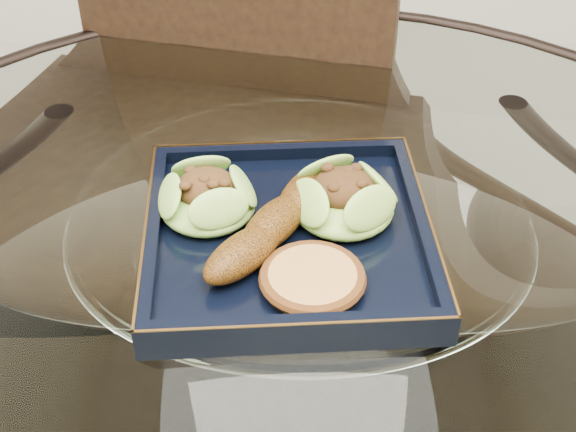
{
  "coord_description": "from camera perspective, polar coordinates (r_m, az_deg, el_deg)",
  "views": [
    {
      "loc": [
        -0.03,
        -0.57,
        1.27
      ],
      "look_at": [
        -0.01,
        0.01,
        0.8
      ],
      "focal_mm": 50.0,
      "sensor_mm": 36.0,
      "label": 1
    }
  ],
  "objects": [
    {
      "name": "crumb_patty",
      "position": [
        0.7,
        1.75,
        -4.56
      ],
      "size": [
        0.08,
        0.08,
        0.02
      ],
      "primitive_type": "cylinder",
      "rotation": [
        0.0,
        0.0,
        -0.02
      ],
      "color": "#CB7F43",
      "rests_on": "navy_plate"
    },
    {
      "name": "roasted_plantain",
      "position": [
        0.75,
        -0.98,
        -0.52
      ],
      "size": [
        0.14,
        0.17,
        0.03
      ],
      "primitive_type": "ellipsoid",
      "rotation": [
        0.0,
        0.0,
        0.96
      ],
      "color": "#65390A",
      "rests_on": "navy_plate"
    },
    {
      "name": "navy_plate",
      "position": [
        0.77,
        -0.0,
        -1.74
      ],
      "size": [
        0.28,
        0.28,
        0.02
      ],
      "primitive_type": "cube",
      "rotation": [
        0.0,
        0.0,
        0.02
      ],
      "color": "black",
      "rests_on": "dining_table"
    },
    {
      "name": "dining_chair",
      "position": [
        1.12,
        -5.28,
        1.58
      ],
      "size": [
        0.57,
        0.57,
        1.07
      ],
      "rotation": [
        0.0,
        0.0,
        -0.27
      ],
      "color": "black",
      "rests_on": "ground"
    },
    {
      "name": "lettuce_wrap_right",
      "position": [
        0.77,
        3.98,
        1.02
      ],
      "size": [
        0.11,
        0.11,
        0.04
      ],
      "primitive_type": "ellipsoid",
      "rotation": [
        0.0,
        0.0,
        0.07
      ],
      "color": "#70AB31",
      "rests_on": "navy_plate"
    },
    {
      "name": "dining_table",
      "position": [
        0.89,
        0.72,
        -10.71
      ],
      "size": [
        1.13,
        1.13,
        0.77
      ],
      "color": "white",
      "rests_on": "ground"
    },
    {
      "name": "lettuce_wrap_left",
      "position": [
        0.78,
        -5.75,
        1.14
      ],
      "size": [
        0.11,
        0.11,
        0.03
      ],
      "primitive_type": "ellipsoid",
      "rotation": [
        0.0,
        0.0,
        -0.16
      ],
      "color": "#508B28",
      "rests_on": "navy_plate"
    }
  ]
}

